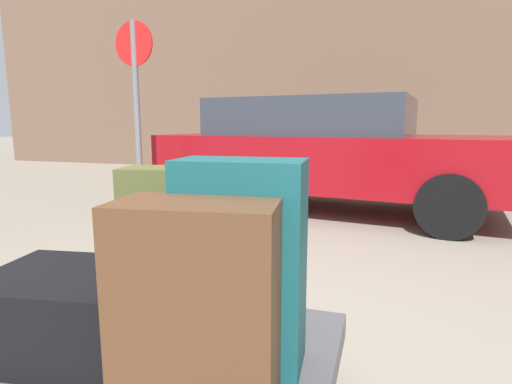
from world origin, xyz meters
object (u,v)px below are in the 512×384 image
object	(u,v)px
suitcase_black_front_right	(76,311)
no_parking_sign	(136,98)
suitcase_brown_front_left	(198,304)
luggage_cart	(156,359)
suitcase_teal_rear_right	(241,265)
suitcase_olive_center	(168,238)
parked_car	(326,151)

from	to	relation	value
suitcase_black_front_right	no_parking_sign	bearing A→B (deg)	111.25
suitcase_black_front_right	suitcase_brown_front_left	bearing A→B (deg)	-20.89
luggage_cart	suitcase_brown_front_left	distance (m)	0.51
suitcase_teal_rear_right	suitcase_olive_center	size ratio (longest dim) A/B	1.12
luggage_cart	suitcase_olive_center	bearing A→B (deg)	109.17
suitcase_olive_center	no_parking_sign	xyz separation A→B (m)	(-1.93, 2.75, 0.76)
suitcase_olive_center	parked_car	distance (m)	3.87
suitcase_teal_rear_right	suitcase_olive_center	world-z (taller)	suitcase_teal_rear_right
luggage_cart	no_parking_sign	world-z (taller)	no_parking_sign
no_parking_sign	luggage_cart	bearing A→B (deg)	-56.22
suitcase_brown_front_left	parked_car	xyz separation A→B (m)	(-0.27, 4.38, 0.14)
suitcase_olive_center	suitcase_brown_front_left	size ratio (longest dim) A/B	1.04
suitcase_olive_center	parked_car	world-z (taller)	parked_car
suitcase_brown_front_left	suitcase_black_front_right	bearing A→B (deg)	160.14
luggage_cart	suitcase_brown_front_left	world-z (taller)	suitcase_brown_front_left
suitcase_teal_rear_right	suitcase_brown_front_left	size ratio (longest dim) A/B	1.17
suitcase_olive_center	no_parking_sign	size ratio (longest dim) A/B	0.26
suitcase_olive_center	suitcase_brown_front_left	distance (m)	0.64
suitcase_black_front_right	parked_car	bearing A→B (deg)	78.22
suitcase_black_front_right	parked_car	world-z (taller)	parked_car
luggage_cart	suitcase_olive_center	size ratio (longest dim) A/B	2.13
suitcase_teal_rear_right	suitcase_olive_center	distance (m)	0.53
suitcase_teal_rear_right	suitcase_brown_front_left	bearing A→B (deg)	-108.01
luggage_cart	no_parking_sign	bearing A→B (deg)	123.78
luggage_cart	suitcase_olive_center	world-z (taller)	suitcase_olive_center
luggage_cart	parked_car	distance (m)	4.17
suitcase_black_front_right	suitcase_olive_center	bearing A→B (deg)	63.44
suitcase_olive_center	suitcase_brown_front_left	world-z (taller)	suitcase_olive_center
suitcase_brown_front_left	no_parking_sign	bearing A→B (deg)	117.89
suitcase_brown_front_left	parked_car	distance (m)	4.39
no_parking_sign	suitcase_black_front_right	bearing A→B (deg)	-60.30
luggage_cart	suitcase_black_front_right	bearing A→B (deg)	-151.64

